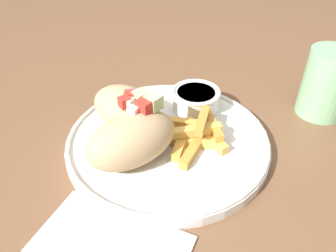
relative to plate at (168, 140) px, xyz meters
The scene contains 8 objects.
table 0.09m from the plate, 124.63° to the left, with size 1.52×1.52×0.73m.
napkin 0.16m from the plate, 101.98° to the right, with size 0.17×0.12×0.00m.
plate is the anchor object (origin of this frame).
pita_sandwich_near 0.07m from the plate, 129.30° to the right, with size 0.13×0.13×0.08m.
pita_sandwich_far 0.07m from the plate, 156.21° to the left, with size 0.13×0.12×0.06m.
fries_pile 0.04m from the plate, ahead, with size 0.09×0.12×0.03m.
sauce_ramekin 0.08m from the plate, 66.80° to the left, with size 0.07×0.07×0.03m.
water_glass 0.25m from the plate, 26.41° to the left, with size 0.07×0.07×0.10m.
Camera 1 is at (0.08, -0.39, 1.03)m, focal length 35.00 mm.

